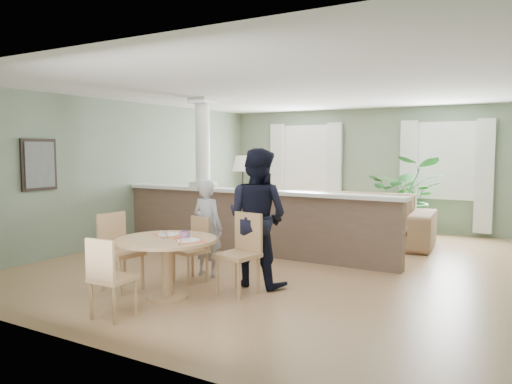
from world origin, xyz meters
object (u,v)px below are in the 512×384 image
Objects in this scene: dining_table at (168,251)px; chair_far_boy at (194,246)px; chair_far_man at (242,249)px; chair_side at (118,248)px; child_person at (208,228)px; houseplant at (407,197)px; sofa at (344,218)px; man_person at (257,217)px; chair_near at (108,275)px.

dining_table is 1.39× the size of chair_far_boy.
dining_table is 1.20× the size of chair_far_man.
chair_far_boy is 1.02m from chair_side.
chair_side is at bearing -110.82° from chair_far_boy.
chair_side is 1.29m from child_person.
dining_table is at bearing -104.23° from houseplant.
child_person is at bearing 102.50° from chair_far_boy.
chair_far_man is (0.87, -0.15, 0.07)m from chair_far_boy.
chair_far_man is 0.98m from child_person.
chair_far_man reaches higher than chair_side.
chair_far_boy is 0.63× the size of child_person.
sofa is 2.38× the size of child_person.
man_person reaches higher than sofa.
chair_far_man is at bearing 45.14° from dining_table.
dining_table is at bearing 61.30° from man_person.
sofa is at bearing -98.87° from chair_near.
dining_table is 0.84m from chair_far_boy.
chair_near is at bearing -102.06° from sofa.
sofa reaches higher than chair_near.
chair_near is (-0.67, -1.57, -0.07)m from chair_far_man.
chair_near is 0.64× the size of child_person.
man_person is (-0.01, 0.40, 0.35)m from chair_far_man.
man_person is at bearing -111.25° from chair_near.
houseplant is 6.77m from chair_near.
chair_near is 2.11m from man_person.
chair_near is at bearing -102.50° from houseplant.
dining_table is at bearing 106.36° from child_person.
man_person is (0.85, -0.06, 0.22)m from child_person.
chair_far_man is (-0.79, -5.03, -0.28)m from houseplant.
chair_side is 1.83m from man_person.
sofa is 3.44m from man_person.
houseplant is (0.89, 1.22, 0.35)m from sofa.
chair_far_boy is 0.37m from child_person.
sofa is at bearing -126.07° from houseplant.
chair_side reaches higher than chair_near.
man_person is (-0.81, -4.63, 0.07)m from houseplant.
man_person reaches higher than chair_far_man.
child_person reaches higher than chair_far_boy.
chair_far_man is at bearing 157.45° from child_person.
sofa is at bearing -86.15° from man_person.
houseplant reaches higher than chair_far_man.
houseplant is 1.91× the size of chair_far_boy.
chair_far_boy is at bearing -108.80° from houseplant.
chair_far_boy is at bearing 105.32° from dining_table.
chair_side is 0.71× the size of child_person.
chair_far_man reaches higher than chair_far_boy.
chair_side is at bearing 68.30° from child_person.
chair_near is at bearing 74.00° from man_person.
chair_side is at bearing -145.22° from chair_far_man.
chair_side is (-0.78, 0.88, 0.05)m from chair_near.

